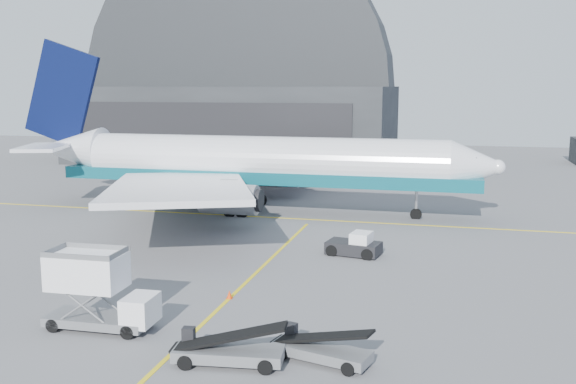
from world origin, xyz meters
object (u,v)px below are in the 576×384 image
(airliner, at_px, (245,163))
(belt_loader_a, at_px, (227,351))
(belt_loader_b, at_px, (320,349))
(catering_truck, at_px, (97,291))
(pushback_tug, at_px, (355,246))

(airliner, height_order, belt_loader_a, airliner)
(belt_loader_b, bearing_deg, catering_truck, -170.37)
(belt_loader_a, bearing_deg, pushback_tug, 75.22)
(pushback_tug, bearing_deg, catering_truck, -111.19)
(airliner, relative_size, catering_truck, 8.53)
(catering_truck, relative_size, belt_loader_b, 1.17)
(airliner, relative_size, belt_loader_a, 9.23)
(catering_truck, relative_size, belt_loader_a, 1.08)
(airliner, bearing_deg, pushback_tug, -47.50)
(belt_loader_a, bearing_deg, belt_loader_b, 11.60)
(pushback_tug, height_order, belt_loader_a, belt_loader_a)
(airliner, xyz_separation_m, catering_truck, (2.36, -31.50, -2.79))
(catering_truck, xyz_separation_m, belt_loader_b, (11.66, -1.07, -1.40))
(catering_truck, xyz_separation_m, pushback_tug, (10.53, 17.44, -1.30))
(airliner, bearing_deg, belt_loader_a, -73.39)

